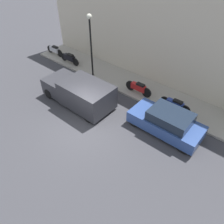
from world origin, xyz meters
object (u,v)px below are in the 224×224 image
delivery_van (79,92)px  motorcycle_black (70,58)px  scooter_silver (55,50)px  streetlamp (90,37)px  motorcycle_blue (175,104)px  parked_car (167,122)px  motorcycle_red (138,88)px

delivery_van → motorcycle_black: (3.01, 4.26, -0.26)m
delivery_van → motorcycle_black: 5.23m
scooter_silver → streetlamp: 5.51m
delivery_van → motorcycle_blue: bearing=-59.1°
delivery_van → scooter_silver: 7.20m
motorcycle_blue → parked_car: bearing=-166.9°
motorcycle_red → motorcycle_black: size_ratio=0.97×
motorcycle_blue → streetlamp: size_ratio=0.45×
motorcycle_black → motorcycle_blue: (0.01, -9.32, -0.01)m
motorcycle_red → scooter_silver: 8.82m
parked_car → motorcycle_red: bearing=59.4°
motorcycle_red → streetlamp: (-0.25, 3.91, 2.46)m
motorcycle_black → streetlamp: 3.69m
motorcycle_blue → motorcycle_black: bearing=90.1°
delivery_van → streetlamp: bearing=28.3°
motorcycle_red → parked_car: bearing=-120.6°
delivery_van → motorcycle_blue: size_ratio=2.41×
scooter_silver → motorcycle_black: bearing=-95.9°
motorcycle_red → motorcycle_blue: motorcycle_red is taller
delivery_van → streetlamp: 3.88m
motorcycle_blue → streetlamp: bearing=91.8°
delivery_van → motorcycle_black: delivery_van is taller
delivery_van → motorcycle_black: bearing=54.7°
motorcycle_red → scooter_silver: motorcycle_red is taller
parked_car → streetlamp: (1.57, 6.99, 2.38)m
delivery_van → motorcycle_red: delivery_van is taller
motorcycle_blue → streetlamp: 7.03m
delivery_van → streetlamp: size_ratio=1.09×
motorcycle_red → motorcycle_black: bearing=90.5°
delivery_van → scooter_silver: delivery_van is taller
motorcycle_black → motorcycle_red: bearing=-89.5°
motorcycle_red → motorcycle_blue: 2.66m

